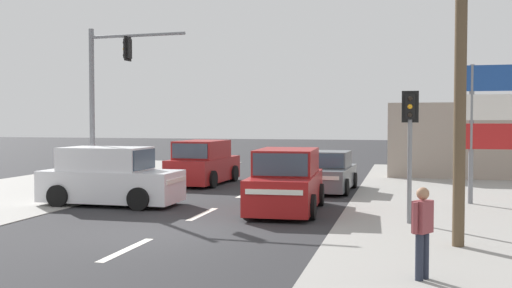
# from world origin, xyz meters

# --- Properties ---
(ground_plane) EXTENTS (140.00, 140.00, 0.00)m
(ground_plane) POSITION_xyz_m (0.00, 0.00, 0.00)
(ground_plane) COLOR #28282B
(lane_dash_near) EXTENTS (0.20, 2.40, 0.01)m
(lane_dash_near) POSITION_xyz_m (0.00, -2.00, 0.00)
(lane_dash_near) COLOR silver
(lane_dash_near) RESTS_ON ground
(lane_dash_mid) EXTENTS (0.20, 2.40, 0.01)m
(lane_dash_mid) POSITION_xyz_m (0.00, 3.00, 0.00)
(lane_dash_mid) COLOR silver
(lane_dash_mid) RESTS_ON ground
(lane_dash_far) EXTENTS (0.20, 2.40, 0.01)m
(lane_dash_far) POSITION_xyz_m (0.00, 8.00, 0.00)
(lane_dash_far) COLOR silver
(lane_dash_far) RESTS_ON ground
(utility_pole_foreground_right) EXTENTS (3.78, 0.56, 9.90)m
(utility_pole_foreground_right) POSITION_xyz_m (6.81, -0.03, 5.31)
(utility_pole_foreground_right) COLOR brown
(utility_pole_foreground_right) RESTS_ON ground
(traffic_signal_mast) EXTENTS (3.69, 0.44, 6.00)m
(traffic_signal_mast) POSITION_xyz_m (-4.47, 5.50, 3.83)
(traffic_signal_mast) COLOR slate
(traffic_signal_mast) RESTS_ON ground
(pedestal_signal_right_kerb) EXTENTS (0.44, 0.29, 3.56)m
(pedestal_signal_right_kerb) POSITION_xyz_m (5.92, 2.72, 2.42)
(pedestal_signal_right_kerb) COLOR slate
(pedestal_signal_right_kerb) RESTS_ON ground
(shopping_plaza_sign) EXTENTS (2.10, 0.16, 4.60)m
(shopping_plaza_sign) POSITION_xyz_m (8.76, 7.08, 2.98)
(shopping_plaza_sign) COLOR slate
(shopping_plaza_sign) RESTS_ON ground
(suv_oncoming_near) EXTENTS (4.55, 2.07, 1.90)m
(suv_oncoming_near) POSITION_xyz_m (-3.58, 4.10, 0.88)
(suv_oncoming_near) COLOR silver
(suv_oncoming_near) RESTS_ON ground
(suv_oncoming_mid) EXTENTS (2.23, 4.62, 1.90)m
(suv_oncoming_mid) POSITION_xyz_m (2.29, 4.17, 0.88)
(suv_oncoming_mid) COLOR maroon
(suv_oncoming_mid) RESTS_ON ground
(suv_crossing_left) EXTENTS (2.21, 4.61, 1.90)m
(suv_crossing_left) POSITION_xyz_m (-2.68, 10.86, 0.88)
(suv_crossing_left) COLOR maroon
(suv_crossing_left) RESTS_ON ground
(sedan_kerbside_parked) EXTENTS (2.01, 4.30, 1.56)m
(sedan_kerbside_parked) POSITION_xyz_m (2.91, 9.63, 0.70)
(sedan_kerbside_parked) COLOR slate
(sedan_kerbside_parked) RESTS_ON ground
(pedestrian_at_kerb) EXTENTS (0.38, 0.48, 1.63)m
(pedestrian_at_kerb) POSITION_xyz_m (6.09, -3.05, 0.93)
(pedestrian_at_kerb) COLOR #232838
(pedestrian_at_kerb) RESTS_ON ground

